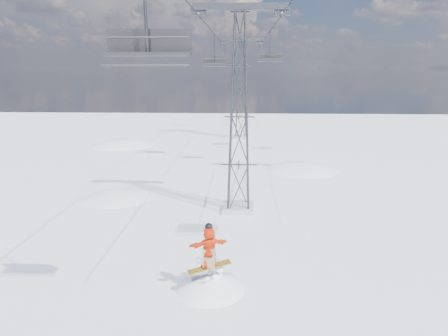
{
  "coord_description": "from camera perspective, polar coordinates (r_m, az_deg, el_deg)",
  "views": [
    {
      "loc": [
        1.0,
        -14.25,
        8.12
      ],
      "look_at": [
        0.15,
        3.99,
        3.55
      ],
      "focal_mm": 32.0,
      "sensor_mm": 36.0,
      "label": 1
    }
  ],
  "objects": [
    {
      "name": "ground",
      "position": [
        16.43,
        -1.2,
        -15.58
      ],
      "size": [
        120.0,
        120.0,
        0.0
      ],
      "primitive_type": "plane",
      "color": "white",
      "rests_on": "ground"
    },
    {
      "name": "snow_terrain",
      "position": [
        40.08,
        -6.01,
        -12.26
      ],
      "size": [
        39.0,
        37.0,
        22.0
      ],
      "color": "white",
      "rests_on": "ground"
    },
    {
      "name": "lift_tower_near",
      "position": [
        22.41,
        2.17,
        7.24
      ],
      "size": [
        5.2,
        1.8,
        11.43
      ],
      "color": "#999999",
      "rests_on": "ground"
    },
    {
      "name": "lift_tower_far",
      "position": [
        47.32,
        2.47,
        10.82
      ],
      "size": [
        5.2,
        1.8,
        11.43
      ],
      "color": "#999999",
      "rests_on": "ground"
    },
    {
      "name": "haul_cables",
      "position": [
        33.86,
        2.46,
        18.66
      ],
      "size": [
        4.46,
        51.0,
        0.06
      ],
      "color": "black",
      "rests_on": "ground"
    },
    {
      "name": "snowboarder_jump",
      "position": [
        16.72,
        -1.92,
        -21.7
      ],
      "size": [
        4.4,
        4.4,
        6.72
      ],
      "color": "white",
      "rests_on": "ground"
    },
    {
      "name": "lift_chair_near",
      "position": [
        10.61,
        -10.86,
        16.91
      ],
      "size": [
        2.17,
        0.62,
        2.69
      ],
      "color": "black",
      "rests_on": "ground"
    },
    {
      "name": "lift_chair_mid",
      "position": [
        31.95,
        6.51,
        15.6
      ],
      "size": [
        1.83,
        0.52,
        2.26
      ],
      "color": "black",
      "rests_on": "ground"
    },
    {
      "name": "lift_chair_far",
      "position": [
        34.41,
        -1.37,
        15.12
      ],
      "size": [
        2.1,
        0.6,
        2.6
      ],
      "color": "black",
      "rests_on": "ground"
    },
    {
      "name": "lift_chair_extra",
      "position": [
        54.18,
        0.14,
        14.83
      ],
      "size": [
        2.0,
        0.58,
        2.48
      ],
      "color": "black",
      "rests_on": "ground"
    }
  ]
}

